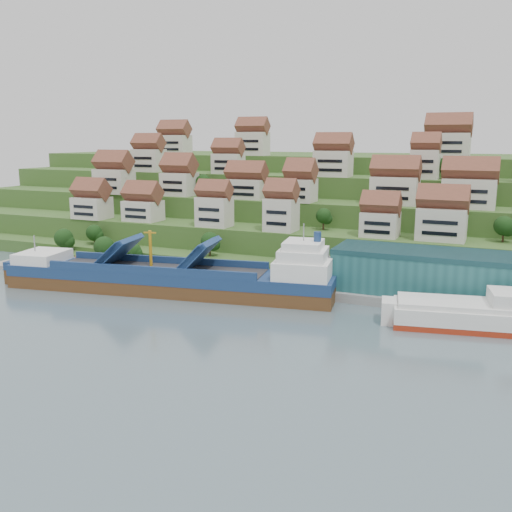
% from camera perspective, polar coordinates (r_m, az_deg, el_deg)
% --- Properties ---
extents(ground, '(300.00, 300.00, 0.00)m').
position_cam_1_polar(ground, '(135.93, -2.78, -4.37)').
color(ground, slate).
rests_on(ground, ground).
extents(quay, '(180.00, 14.00, 2.20)m').
position_cam_1_polar(quay, '(142.06, 7.20, -3.28)').
color(quay, gray).
rests_on(quay, ground).
extents(pebble_beach, '(45.00, 20.00, 1.00)m').
position_cam_1_polar(pebble_beach, '(177.60, -17.98, -0.93)').
color(pebble_beach, gray).
rests_on(pebble_beach, ground).
extents(hillside, '(260.00, 128.00, 31.00)m').
position_cam_1_polar(hillside, '(229.56, 8.84, 4.83)').
color(hillside, '#2D4C1E').
rests_on(hillside, ground).
extents(hillside_village, '(153.87, 63.22, 28.88)m').
position_cam_1_polar(hillside_village, '(187.59, 4.60, 7.59)').
color(hillside_village, beige).
rests_on(hillside_village, ground).
extents(hillside_trees, '(137.51, 62.75, 31.95)m').
position_cam_1_polar(hillside_trees, '(176.39, 1.14, 4.95)').
color(hillside_trees, '#193C14').
rests_on(hillside_trees, ground).
extents(warehouse, '(60.00, 15.00, 10.00)m').
position_cam_1_polar(warehouse, '(137.34, 20.41, -1.83)').
color(warehouse, '#246063').
rests_on(warehouse, quay).
extents(flagpole, '(1.28, 0.16, 8.00)m').
position_cam_1_polar(flagpole, '(136.56, 5.90, -1.36)').
color(flagpole, gray).
rests_on(flagpole, quay).
extents(beach_huts, '(14.40, 3.70, 2.20)m').
position_cam_1_polar(beach_huts, '(177.70, -18.76, -0.45)').
color(beach_huts, white).
rests_on(beach_huts, pebble_beach).
extents(cargo_ship, '(83.78, 25.96, 18.42)m').
position_cam_1_polar(cargo_ship, '(142.02, -7.99, -2.32)').
color(cargo_ship, '#553419').
rests_on(cargo_ship, ground).
extents(second_ship, '(31.46, 16.53, 8.67)m').
position_cam_1_polar(second_ship, '(123.44, 20.89, -5.55)').
color(second_ship, maroon).
rests_on(second_ship, ground).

